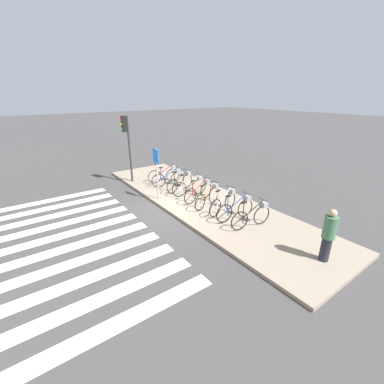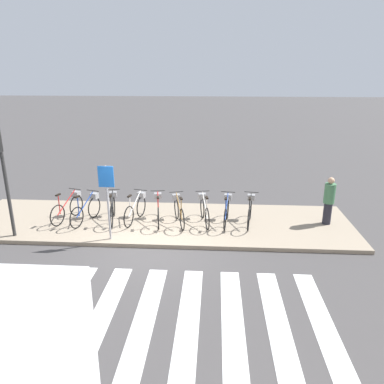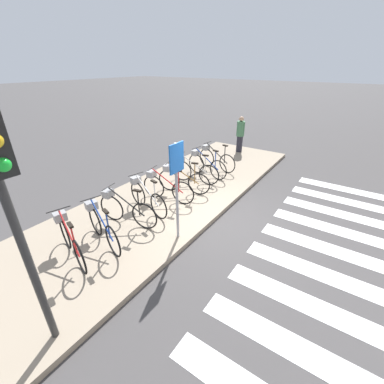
{
  "view_description": "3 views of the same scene",
  "coord_description": "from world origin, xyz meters",
  "px_view_note": "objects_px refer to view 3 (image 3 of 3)",
  "views": [
    {
      "loc": [
        8.16,
        -4.61,
        4.46
      ],
      "look_at": [
        0.8,
        0.69,
        0.96
      ],
      "focal_mm": 24.0,
      "sensor_mm": 36.0,
      "label": 1
    },
    {
      "loc": [
        1.83,
        -9.5,
        4.88
      ],
      "look_at": [
        1.14,
        1.37,
        1.26
      ],
      "focal_mm": 35.0,
      "sensor_mm": 36.0,
      "label": 2
    },
    {
      "loc": [
        -4.99,
        -2.67,
        3.7
      ],
      "look_at": [
        -0.09,
        0.65,
        0.71
      ],
      "focal_mm": 24.0,
      "sensor_mm": 36.0,
      "label": 3
    }
  ],
  "objects_px": {
    "parked_bicycle_5": "(181,179)",
    "parked_bicycle_7": "(205,163)",
    "parked_bicycle_0": "(69,238)",
    "parked_bicycle_8": "(215,158)",
    "parked_bicycle_3": "(146,195)",
    "parked_bicycle_2": "(124,208)",
    "parked_bicycle_6": "(193,170)",
    "parked_bicycle_1": "(101,225)",
    "traffic_light": "(6,191)",
    "sign_post": "(177,177)",
    "pedestrian": "(240,134)",
    "parked_bicycle_4": "(165,186)"
  },
  "relations": [
    {
      "from": "parked_bicycle_3",
      "to": "parked_bicycle_8",
      "type": "xyz_separation_m",
      "value": [
        3.67,
        -0.02,
        0.0
      ]
    },
    {
      "from": "parked_bicycle_2",
      "to": "parked_bicycle_6",
      "type": "xyz_separation_m",
      "value": [
        2.99,
        0.02,
        0.0
      ]
    },
    {
      "from": "parked_bicycle_5",
      "to": "parked_bicycle_8",
      "type": "height_order",
      "value": "same"
    },
    {
      "from": "parked_bicycle_3",
      "to": "parked_bicycle_8",
      "type": "relative_size",
      "value": 0.99
    },
    {
      "from": "parked_bicycle_4",
      "to": "parked_bicycle_0",
      "type": "bearing_deg",
      "value": 179.47
    },
    {
      "from": "sign_post",
      "to": "parked_bicycle_3",
      "type": "bearing_deg",
      "value": 71.48
    },
    {
      "from": "parked_bicycle_0",
      "to": "parked_bicycle_8",
      "type": "relative_size",
      "value": 0.97
    },
    {
      "from": "parked_bicycle_4",
      "to": "traffic_light",
      "type": "xyz_separation_m",
      "value": [
        -4.14,
        -1.43,
        1.96
      ]
    },
    {
      "from": "parked_bicycle_2",
      "to": "parked_bicycle_4",
      "type": "height_order",
      "value": "same"
    },
    {
      "from": "parked_bicycle_6",
      "to": "sign_post",
      "type": "bearing_deg",
      "value": -152.03
    },
    {
      "from": "parked_bicycle_1",
      "to": "traffic_light",
      "type": "bearing_deg",
      "value": -144.52
    },
    {
      "from": "parked_bicycle_1",
      "to": "parked_bicycle_8",
      "type": "bearing_deg",
      "value": 1.73
    },
    {
      "from": "parked_bicycle_3",
      "to": "parked_bicycle_4",
      "type": "relative_size",
      "value": 0.99
    },
    {
      "from": "parked_bicycle_3",
      "to": "parked_bicycle_8",
      "type": "distance_m",
      "value": 3.67
    },
    {
      "from": "parked_bicycle_5",
      "to": "parked_bicycle_6",
      "type": "height_order",
      "value": "same"
    },
    {
      "from": "parked_bicycle_1",
      "to": "parked_bicycle_3",
      "type": "xyz_separation_m",
      "value": [
        1.57,
        0.17,
        0.0
      ]
    },
    {
      "from": "parked_bicycle_7",
      "to": "traffic_light",
      "type": "xyz_separation_m",
      "value": [
        -6.35,
        -1.45,
        1.96
      ]
    },
    {
      "from": "parked_bicycle_5",
      "to": "traffic_light",
      "type": "height_order",
      "value": "traffic_light"
    },
    {
      "from": "parked_bicycle_7",
      "to": "pedestrian",
      "type": "xyz_separation_m",
      "value": [
        3.21,
        0.17,
        0.36
      ]
    },
    {
      "from": "parked_bicycle_1",
      "to": "parked_bicycle_5",
      "type": "bearing_deg",
      "value": 0.82
    },
    {
      "from": "parked_bicycle_0",
      "to": "parked_bicycle_8",
      "type": "height_order",
      "value": "same"
    },
    {
      "from": "parked_bicycle_0",
      "to": "parked_bicycle_6",
      "type": "bearing_deg",
      "value": 0.37
    },
    {
      "from": "parked_bicycle_2",
      "to": "parked_bicycle_5",
      "type": "relative_size",
      "value": 1.02
    },
    {
      "from": "parked_bicycle_6",
      "to": "traffic_light",
      "type": "distance_m",
      "value": 6.14
    },
    {
      "from": "parked_bicycle_0",
      "to": "sign_post",
      "type": "relative_size",
      "value": 0.72
    },
    {
      "from": "parked_bicycle_6",
      "to": "parked_bicycle_7",
      "type": "bearing_deg",
      "value": -2.72
    },
    {
      "from": "parked_bicycle_6",
      "to": "parked_bicycle_7",
      "type": "distance_m",
      "value": 0.72
    },
    {
      "from": "parked_bicycle_2",
      "to": "parked_bicycle_3",
      "type": "bearing_deg",
      "value": 1.69
    },
    {
      "from": "parked_bicycle_0",
      "to": "sign_post",
      "type": "xyz_separation_m",
      "value": [
        1.75,
        -1.4,
        1.06
      ]
    },
    {
      "from": "parked_bicycle_5",
      "to": "parked_bicycle_7",
      "type": "xyz_separation_m",
      "value": [
        1.53,
        0.09,
        0.0
      ]
    },
    {
      "from": "parked_bicycle_5",
      "to": "parked_bicycle_8",
      "type": "relative_size",
      "value": 0.97
    },
    {
      "from": "parked_bicycle_0",
      "to": "parked_bicycle_2",
      "type": "height_order",
      "value": "same"
    },
    {
      "from": "parked_bicycle_7",
      "to": "sign_post",
      "type": "distance_m",
      "value": 3.84
    },
    {
      "from": "parked_bicycle_5",
      "to": "sign_post",
      "type": "xyz_separation_m",
      "value": [
        -1.88,
        -1.31,
        1.06
      ]
    },
    {
      "from": "parked_bicycle_6",
      "to": "parked_bicycle_7",
      "type": "relative_size",
      "value": 0.99
    },
    {
      "from": "parked_bicycle_1",
      "to": "pedestrian",
      "type": "height_order",
      "value": "pedestrian"
    },
    {
      "from": "parked_bicycle_5",
      "to": "traffic_light",
      "type": "bearing_deg",
      "value": -164.23
    },
    {
      "from": "parked_bicycle_0",
      "to": "parked_bicycle_4",
      "type": "distance_m",
      "value": 2.96
    },
    {
      "from": "parked_bicycle_7",
      "to": "pedestrian",
      "type": "height_order",
      "value": "pedestrian"
    },
    {
      "from": "parked_bicycle_2",
      "to": "parked_bicycle_7",
      "type": "bearing_deg",
      "value": -0.28
    },
    {
      "from": "pedestrian",
      "to": "parked_bicycle_4",
      "type": "bearing_deg",
      "value": -178.0
    },
    {
      "from": "parked_bicycle_5",
      "to": "parked_bicycle_7",
      "type": "height_order",
      "value": "same"
    },
    {
      "from": "parked_bicycle_0",
      "to": "parked_bicycle_4",
      "type": "bearing_deg",
      "value": -0.53
    },
    {
      "from": "parked_bicycle_1",
      "to": "parked_bicycle_2",
      "type": "bearing_deg",
      "value": 10.81
    },
    {
      "from": "parked_bicycle_2",
      "to": "parked_bicycle_1",
      "type": "bearing_deg",
      "value": -169.19
    },
    {
      "from": "parked_bicycle_2",
      "to": "pedestrian",
      "type": "distance_m",
      "value": 6.92
    },
    {
      "from": "parked_bicycle_1",
      "to": "parked_bicycle_5",
      "type": "height_order",
      "value": "same"
    },
    {
      "from": "parked_bicycle_0",
      "to": "parked_bicycle_8",
      "type": "distance_m",
      "value": 5.9
    },
    {
      "from": "parked_bicycle_3",
      "to": "parked_bicycle_8",
      "type": "height_order",
      "value": "same"
    },
    {
      "from": "parked_bicycle_7",
      "to": "sign_post",
      "type": "height_order",
      "value": "sign_post"
    }
  ]
}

